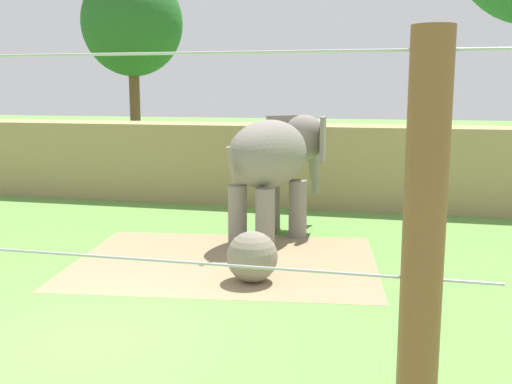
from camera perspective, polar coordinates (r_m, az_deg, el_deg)
name	(u,v)px	position (r m, az deg, el deg)	size (l,w,h in m)	color
ground_plane	(89,343)	(8.49, -15.43, -13.50)	(120.00, 120.00, 0.00)	#609342
dirt_patch	(225,261)	(11.78, -2.89, -6.53)	(5.75, 4.28, 0.01)	#937F5B
embankment_wall	(263,163)	(17.77, 0.67, 2.73)	(36.00, 1.80, 2.27)	tan
elephant	(276,158)	(13.26, 1.86, 3.17)	(2.21, 3.44, 2.70)	gray
enrichment_ball	(252,257)	(10.47, -0.36, -6.10)	(0.89, 0.89, 0.89)	gray
tree_far_left	(132,24)	(26.58, -11.57, 15.24)	(4.17, 4.17, 8.17)	brown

